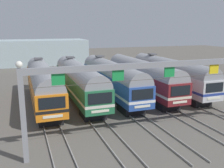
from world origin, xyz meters
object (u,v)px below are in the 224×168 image
at_px(catenary_gantry, 169,76).
at_px(commuter_train_silver, 169,74).
at_px(commuter_train_blue, 111,78).
at_px(commuter_train_maroon, 142,76).
at_px(commuter_train_orange, 43,82).
at_px(commuter_train_green, 79,80).

bearing_deg(catenary_gantry, commuter_train_silver, 57.40).
distance_m(commuter_train_blue, commuter_train_maroon, 4.32).
relative_size(commuter_train_orange, commuter_train_green, 1.00).
bearing_deg(commuter_train_silver, commuter_train_green, 180.00).
distance_m(commuter_train_orange, commuter_train_maroon, 12.95).
bearing_deg(commuter_train_blue, commuter_train_maroon, -0.06).
height_order(commuter_train_silver, catenary_gantry, catenary_gantry).
relative_size(commuter_train_orange, commuter_train_maroon, 1.00).
bearing_deg(commuter_train_orange, commuter_train_maroon, -0.02).
relative_size(commuter_train_maroon, catenary_gantry, 0.80).
height_order(commuter_train_green, catenary_gantry, catenary_gantry).
xyz_separation_m(commuter_train_maroon, catenary_gantry, (-4.32, -13.49, 2.58)).
relative_size(commuter_train_green, catenary_gantry, 0.80).
distance_m(commuter_train_orange, commuter_train_silver, 17.26).
height_order(commuter_train_orange, commuter_train_maroon, commuter_train_orange).
height_order(commuter_train_green, commuter_train_silver, same).
distance_m(commuter_train_green, commuter_train_silver, 12.95).
bearing_deg(commuter_train_blue, commuter_train_green, 180.00).
bearing_deg(catenary_gantry, commuter_train_blue, 90.00).
relative_size(commuter_train_blue, commuter_train_silver, 1.00).
bearing_deg(commuter_train_blue, commuter_train_silver, 0.00).
bearing_deg(commuter_train_maroon, commuter_train_orange, 179.98).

